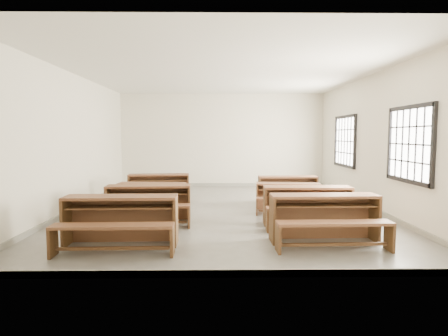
{
  "coord_description": "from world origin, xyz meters",
  "views": [
    {
      "loc": [
        -0.13,
        -8.77,
        1.77
      ],
      "look_at": [
        0.0,
        0.0,
        1.0
      ],
      "focal_mm": 30.0,
      "sensor_mm": 36.0,
      "label": 1
    }
  ],
  "objects_px": {
    "desk_set_0": "(120,217)",
    "desk_set_3": "(159,185)",
    "desk_set_4": "(325,215)",
    "desk_set_5": "(308,203)",
    "desk_set_6": "(288,195)",
    "desk_set_2": "(152,196)",
    "desk_set_7": "(288,187)",
    "desk_set_1": "(148,201)"
  },
  "relations": [
    {
      "from": "desk_set_5",
      "to": "desk_set_7",
      "type": "xyz_separation_m",
      "value": [
        0.08,
        2.53,
        -0.04
      ]
    },
    {
      "from": "desk_set_3",
      "to": "desk_set_4",
      "type": "relative_size",
      "value": 0.95
    },
    {
      "from": "desk_set_1",
      "to": "desk_set_4",
      "type": "relative_size",
      "value": 0.97
    },
    {
      "from": "desk_set_3",
      "to": "desk_set_5",
      "type": "bearing_deg",
      "value": -45.55
    },
    {
      "from": "desk_set_0",
      "to": "desk_set_4",
      "type": "xyz_separation_m",
      "value": [
        3.31,
        0.15,
        -0.01
      ]
    },
    {
      "from": "desk_set_0",
      "to": "desk_set_3",
      "type": "distance_m",
      "value": 4.12
    },
    {
      "from": "desk_set_4",
      "to": "desk_set_1",
      "type": "bearing_deg",
      "value": 153.76
    },
    {
      "from": "desk_set_3",
      "to": "desk_set_2",
      "type": "bearing_deg",
      "value": -92.6
    },
    {
      "from": "desk_set_4",
      "to": "desk_set_6",
      "type": "distance_m",
      "value": 2.51
    },
    {
      "from": "desk_set_1",
      "to": "desk_set_5",
      "type": "distance_m",
      "value": 3.18
    },
    {
      "from": "desk_set_2",
      "to": "desk_set_4",
      "type": "height_order",
      "value": "desk_set_4"
    },
    {
      "from": "desk_set_3",
      "to": "desk_set_4",
      "type": "distance_m",
      "value": 5.2
    },
    {
      "from": "desk_set_0",
      "to": "desk_set_6",
      "type": "height_order",
      "value": "desk_set_0"
    },
    {
      "from": "desk_set_4",
      "to": "desk_set_2",
      "type": "bearing_deg",
      "value": 142.31
    },
    {
      "from": "desk_set_1",
      "to": "desk_set_7",
      "type": "height_order",
      "value": "desk_set_1"
    },
    {
      "from": "desk_set_1",
      "to": "desk_set_6",
      "type": "bearing_deg",
      "value": 15.49
    },
    {
      "from": "desk_set_4",
      "to": "desk_set_5",
      "type": "xyz_separation_m",
      "value": [
        -0.0,
        1.17,
        -0.01
      ]
    },
    {
      "from": "desk_set_2",
      "to": "desk_set_5",
      "type": "height_order",
      "value": "desk_set_5"
    },
    {
      "from": "desk_set_0",
      "to": "desk_set_1",
      "type": "distance_m",
      "value": 1.62
    },
    {
      "from": "desk_set_3",
      "to": "desk_set_6",
      "type": "relative_size",
      "value": 1.09
    },
    {
      "from": "desk_set_0",
      "to": "desk_set_6",
      "type": "xyz_separation_m",
      "value": [
        3.17,
        2.65,
        -0.08
      ]
    },
    {
      "from": "desk_set_1",
      "to": "desk_set_5",
      "type": "xyz_separation_m",
      "value": [
        3.17,
        -0.29,
        0.01
      ]
    },
    {
      "from": "desk_set_0",
      "to": "desk_set_5",
      "type": "relative_size",
      "value": 1.04
    },
    {
      "from": "desk_set_4",
      "to": "desk_set_6",
      "type": "bearing_deg",
      "value": 91.72
    },
    {
      "from": "desk_set_1",
      "to": "desk_set_7",
      "type": "xyz_separation_m",
      "value": [
        3.25,
        2.25,
        -0.04
      ]
    },
    {
      "from": "desk_set_5",
      "to": "desk_set_3",
      "type": "bearing_deg",
      "value": 141.88
    },
    {
      "from": "desk_set_3",
      "to": "desk_set_6",
      "type": "height_order",
      "value": "desk_set_3"
    },
    {
      "from": "desk_set_0",
      "to": "desk_set_6",
      "type": "relative_size",
      "value": 1.17
    },
    {
      "from": "desk_set_2",
      "to": "desk_set_3",
      "type": "relative_size",
      "value": 0.93
    },
    {
      "from": "desk_set_3",
      "to": "desk_set_5",
      "type": "distance_m",
      "value": 4.37
    },
    {
      "from": "desk_set_7",
      "to": "desk_set_2",
      "type": "bearing_deg",
      "value": -159.43
    },
    {
      "from": "desk_set_2",
      "to": "desk_set_7",
      "type": "xyz_separation_m",
      "value": [
        3.35,
        1.31,
        0.0
      ]
    },
    {
      "from": "desk_set_0",
      "to": "desk_set_3",
      "type": "xyz_separation_m",
      "value": [
        -0.05,
        4.12,
        -0.04
      ]
    },
    {
      "from": "desk_set_5",
      "to": "desk_set_7",
      "type": "height_order",
      "value": "desk_set_5"
    },
    {
      "from": "desk_set_0",
      "to": "desk_set_1",
      "type": "height_order",
      "value": "desk_set_0"
    },
    {
      "from": "desk_set_0",
      "to": "desk_set_7",
      "type": "distance_m",
      "value": 5.14
    },
    {
      "from": "desk_set_4",
      "to": "desk_set_7",
      "type": "height_order",
      "value": "desk_set_4"
    },
    {
      "from": "desk_set_1",
      "to": "desk_set_7",
      "type": "distance_m",
      "value": 3.95
    },
    {
      "from": "desk_set_2",
      "to": "desk_set_5",
      "type": "distance_m",
      "value": 3.49
    },
    {
      "from": "desk_set_4",
      "to": "desk_set_5",
      "type": "distance_m",
      "value": 1.17
    },
    {
      "from": "desk_set_2",
      "to": "desk_set_5",
      "type": "xyz_separation_m",
      "value": [
        3.27,
        -1.22,
        0.05
      ]
    },
    {
      "from": "desk_set_6",
      "to": "desk_set_7",
      "type": "relative_size",
      "value": 1.0
    }
  ]
}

